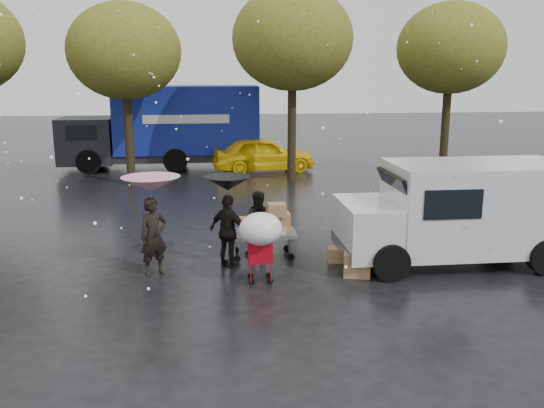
{
  "coord_description": "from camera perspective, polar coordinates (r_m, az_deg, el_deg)",
  "views": [
    {
      "loc": [
        -0.67,
        -11.44,
        4.13
      ],
      "look_at": [
        0.73,
        1.0,
        1.22
      ],
      "focal_mm": 38.0,
      "sensor_mm": 36.0,
      "label": 1
    }
  ],
  "objects": [
    {
      "name": "white_van",
      "position": [
        13.12,
        18.12,
        -0.65
      ],
      "size": [
        4.91,
        2.18,
        2.2
      ],
      "color": "silver",
      "rests_on": "ground"
    },
    {
      "name": "ground",
      "position": [
        12.18,
        -2.93,
        -6.73
      ],
      "size": [
        90.0,
        90.0,
        0.0
      ],
      "primitive_type": "plane",
      "color": "black",
      "rests_on": "ground"
    },
    {
      "name": "box_ground_near",
      "position": [
        12.0,
        8.42,
        -5.94
      ],
      "size": [
        0.63,
        0.55,
        0.48
      ],
      "primitive_type": "cube",
      "rotation": [
        0.0,
        0.0,
        -0.25
      ],
      "color": "olive",
      "rests_on": "ground"
    },
    {
      "name": "person_black",
      "position": [
        12.28,
        -4.33,
        -2.71
      ],
      "size": [
        0.97,
        0.88,
        1.58
      ],
      "primitive_type": "imported",
      "rotation": [
        0.0,
        0.0,
        2.47
      ],
      "color": "black",
      "rests_on": "ground"
    },
    {
      "name": "shopping_cart",
      "position": [
        11.16,
        -1.14,
        -2.84
      ],
      "size": [
        0.84,
        0.84,
        1.46
      ],
      "color": "#B20A18",
      "rests_on": "ground"
    },
    {
      "name": "umbrella_pink",
      "position": [
        11.79,
        -11.89,
        1.94
      ],
      "size": [
        1.19,
        1.19,
        2.06
      ],
      "color": "#4C4C4C",
      "rests_on": "ground"
    },
    {
      "name": "vendor_cart",
      "position": [
        12.9,
        -0.58,
        -2.19
      ],
      "size": [
        1.52,
        0.8,
        1.27
      ],
      "color": "slate",
      "rests_on": "ground"
    },
    {
      "name": "umbrella_black",
      "position": [
        12.04,
        -4.41,
        2.04
      ],
      "size": [
        1.0,
        1.0,
        1.98
      ],
      "color": "#4C4C4C",
      "rests_on": "ground"
    },
    {
      "name": "yellow_taxi",
      "position": [
        24.08,
        -0.86,
        4.96
      ],
      "size": [
        4.42,
        2.2,
        1.45
      ],
      "primitive_type": "imported",
      "rotation": [
        0.0,
        0.0,
        1.69
      ],
      "color": "yellow",
      "rests_on": "ground"
    },
    {
      "name": "tree_row",
      "position": [
        21.46,
        -6.11,
        15.41
      ],
      "size": [
        21.6,
        4.4,
        7.12
      ],
      "color": "black",
      "rests_on": "ground"
    },
    {
      "name": "person_pink",
      "position": [
        12.04,
        -11.65,
        -3.17
      ],
      "size": [
        0.71,
        0.62,
        1.62
      ],
      "primitive_type": "imported",
      "rotation": [
        0.0,
        0.0,
        0.5
      ],
      "color": "black",
      "rests_on": "ground"
    },
    {
      "name": "blue_truck",
      "position": [
        25.2,
        -10.28,
        7.48
      ],
      "size": [
        8.3,
        2.6,
        3.5
      ],
      "color": "navy",
      "rests_on": "ground"
    },
    {
      "name": "person_middle",
      "position": [
        13.05,
        -1.17,
        -1.95
      ],
      "size": [
        0.72,
        0.57,
        1.48
      ],
      "primitive_type": "imported",
      "rotation": [
        0.0,
        0.0,
        -0.01
      ],
      "color": "black",
      "rests_on": "ground"
    },
    {
      "name": "box_ground_far",
      "position": [
        12.83,
        6.49,
        -5.01
      ],
      "size": [
        0.46,
        0.38,
        0.32
      ],
      "primitive_type": "cube",
      "rotation": [
        0.0,
        0.0,
        -0.15
      ],
      "color": "olive",
      "rests_on": "ground"
    }
  ]
}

